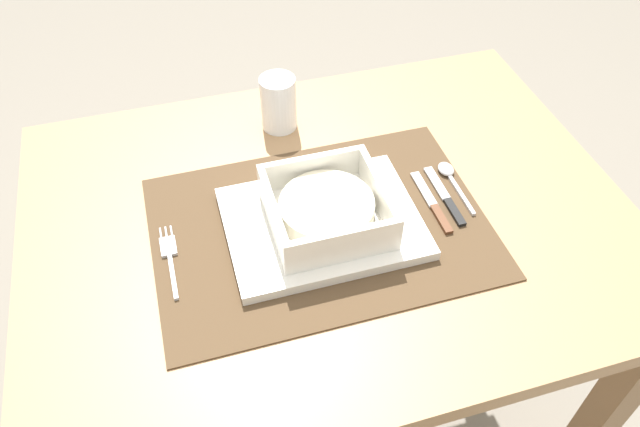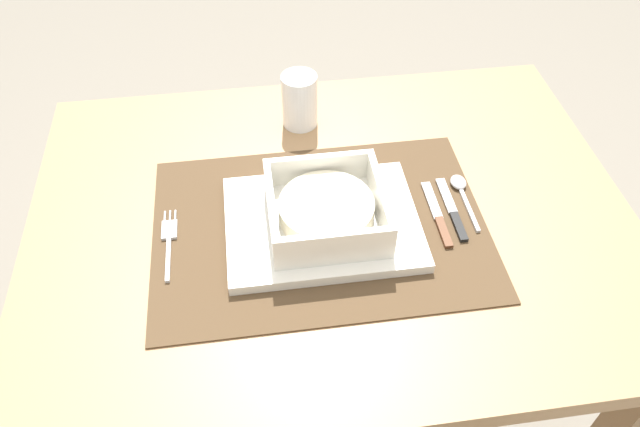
# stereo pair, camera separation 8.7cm
# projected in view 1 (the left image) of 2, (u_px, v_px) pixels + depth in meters

# --- Properties ---
(ground_plane) EXTENTS (6.00, 6.00, 0.00)m
(ground_plane) POSITION_uv_depth(u_px,v_px,m) (326.00, 424.00, 1.44)
(ground_plane) COLOR gray
(dining_table) EXTENTS (0.90, 0.68, 0.73)m
(dining_table) POSITION_uv_depth(u_px,v_px,m) (328.00, 261.00, 1.00)
(dining_table) COLOR #A37A51
(dining_table) RESTS_ON ground
(placemat) EXTENTS (0.48, 0.34, 0.00)m
(placemat) POSITION_uv_depth(u_px,v_px,m) (320.00, 227.00, 0.89)
(placemat) COLOR #4C3823
(placemat) RESTS_ON dining_table
(serving_plate) EXTENTS (0.28, 0.21, 0.02)m
(serving_plate) POSITION_uv_depth(u_px,v_px,m) (322.00, 223.00, 0.88)
(serving_plate) COLOR white
(serving_plate) RESTS_ON placemat
(porridge_bowl) EXTENTS (0.16, 0.16, 0.06)m
(porridge_bowl) POSITION_uv_depth(u_px,v_px,m) (327.00, 210.00, 0.86)
(porridge_bowl) COLOR white
(porridge_bowl) RESTS_ON serving_plate
(fork) EXTENTS (0.02, 0.13, 0.00)m
(fork) POSITION_uv_depth(u_px,v_px,m) (170.00, 255.00, 0.85)
(fork) COLOR silver
(fork) RESTS_ON placemat
(spoon) EXTENTS (0.02, 0.12, 0.01)m
(spoon) POSITION_uv_depth(u_px,v_px,m) (449.00, 175.00, 0.96)
(spoon) COLOR silver
(spoon) RESTS_ON placemat
(butter_knife) EXTENTS (0.01, 0.13, 0.01)m
(butter_knife) POSITION_uv_depth(u_px,v_px,m) (447.00, 199.00, 0.92)
(butter_knife) COLOR black
(butter_knife) RESTS_ON placemat
(bread_knife) EXTENTS (0.01, 0.14, 0.01)m
(bread_knife) POSITION_uv_depth(u_px,v_px,m) (433.00, 205.00, 0.92)
(bread_knife) COLOR #59331E
(bread_knife) RESTS_ON placemat
(drinking_glass) EXTENTS (0.06, 0.06, 0.09)m
(drinking_glass) POSITION_uv_depth(u_px,v_px,m) (279.00, 106.00, 1.03)
(drinking_glass) COLOR white
(drinking_glass) RESTS_ON dining_table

